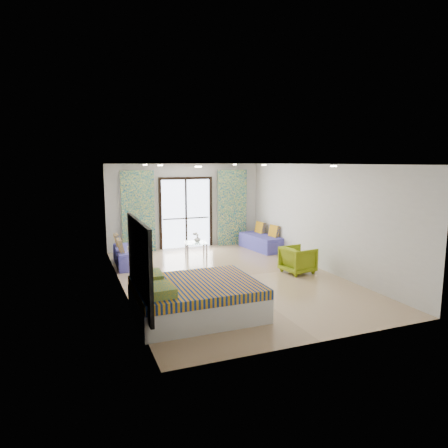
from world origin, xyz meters
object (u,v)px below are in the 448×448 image
object	(u,v)px
bed	(195,298)
daybed_right	(261,241)
coffee_table	(196,244)
armchair	(298,258)
daybed_left	(127,256)

from	to	relation	value
bed	daybed_right	bearing A→B (deg)	51.36
bed	daybed_right	world-z (taller)	daybed_right
daybed_right	coffee_table	world-z (taller)	daybed_right
daybed_right	armchair	bearing A→B (deg)	-104.58
coffee_table	armchair	world-z (taller)	armchair
daybed_left	armchair	distance (m)	4.52
daybed_left	daybed_right	xyz separation A→B (m)	(4.23, 0.41, 0.00)
daybed_right	bed	bearing A→B (deg)	-135.73
daybed_left	armchair	bearing A→B (deg)	-30.40
daybed_left	armchair	world-z (taller)	daybed_left
armchair	coffee_table	bearing A→B (deg)	26.78
bed	coffee_table	xyz separation A→B (m)	(1.39, 4.38, 0.05)
bed	armchair	size ratio (longest dim) A/B	3.01
daybed_left	bed	bearing A→B (deg)	-80.32
coffee_table	daybed_left	bearing A→B (deg)	-171.71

